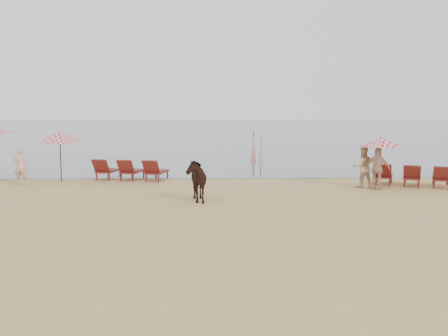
% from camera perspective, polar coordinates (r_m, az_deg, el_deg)
% --- Properties ---
extents(ground, '(120.00, 120.00, 0.00)m').
position_cam_1_polar(ground, '(13.93, 0.51, -6.87)').
color(ground, tan).
rests_on(ground, ground).
extents(sea, '(160.00, 140.00, 0.06)m').
position_cam_1_polar(sea, '(93.60, -1.13, 4.61)').
color(sea, '#51606B').
rests_on(sea, ground).
extents(lounger_cluster_left, '(3.46, 2.48, 0.69)m').
position_cam_1_polar(lounger_cluster_left, '(23.68, -10.64, -0.22)').
color(lounger_cluster_left, maroon).
rests_on(lounger_cluster_left, ground).
extents(lounger_cluster_right, '(3.45, 2.78, 0.66)m').
position_cam_1_polar(lounger_cluster_right, '(22.86, 20.69, -0.83)').
color(lounger_cluster_right, maroon).
rests_on(lounger_cluster_right, ground).
extents(umbrella_open_left_b, '(1.89, 1.93, 2.41)m').
position_cam_1_polar(umbrella_open_left_b, '(24.00, -18.26, 3.51)').
color(umbrella_open_left_b, black).
rests_on(umbrella_open_left_b, ground).
extents(umbrella_open_right, '(1.77, 1.77, 2.16)m').
position_cam_1_polar(umbrella_open_right, '(21.75, 17.52, 2.85)').
color(umbrella_open_right, black).
rests_on(umbrella_open_right, ground).
extents(umbrella_closed_left, '(0.24, 0.24, 1.98)m').
position_cam_1_polar(umbrella_closed_left, '(24.66, 4.25, 1.87)').
color(umbrella_closed_left, black).
rests_on(umbrella_closed_left, ground).
extents(umbrella_closed_right, '(0.27, 0.27, 2.22)m').
position_cam_1_polar(umbrella_closed_right, '(24.97, 3.37, 2.27)').
color(umbrella_closed_right, black).
rests_on(umbrella_closed_right, ground).
extents(cow, '(1.17, 1.97, 1.56)m').
position_cam_1_polar(cow, '(17.92, -3.39, -1.32)').
color(cow, black).
rests_on(cow, ground).
extents(beachgoer_left, '(0.62, 0.42, 1.65)m').
position_cam_1_polar(beachgoer_left, '(23.61, -22.21, 0.23)').
color(beachgoer_left, '#DBA489').
rests_on(beachgoer_left, ground).
extents(beachgoer_right_a, '(0.87, 0.69, 1.76)m').
position_cam_1_polar(beachgoer_right_a, '(21.77, 15.56, 0.12)').
color(beachgoer_right_a, tan).
rests_on(beachgoer_right_a, ground).
extents(beachgoer_right_b, '(1.09, 0.89, 1.74)m').
position_cam_1_polar(beachgoer_right_b, '(21.36, 17.15, -0.08)').
color(beachgoer_right_b, tan).
rests_on(beachgoer_right_b, ground).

